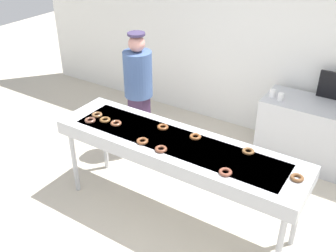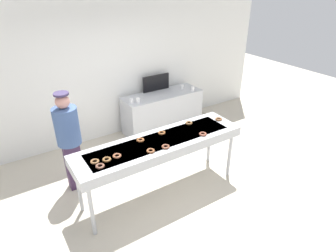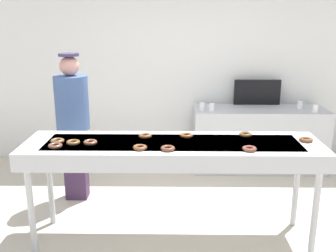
# 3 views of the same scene
# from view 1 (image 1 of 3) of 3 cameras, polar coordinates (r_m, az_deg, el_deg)

# --- Properties ---
(ground_plane) EXTENTS (16.00, 16.00, 0.00)m
(ground_plane) POSITION_cam_1_polar(r_m,az_deg,el_deg) (4.43, 1.09, -12.72)
(ground_plane) COLOR beige
(back_wall) EXTENTS (8.00, 0.12, 3.00)m
(back_wall) POSITION_cam_1_polar(r_m,az_deg,el_deg) (5.52, 14.02, 13.38)
(back_wall) COLOR white
(back_wall) RESTS_ON ground
(fryer_conveyor) EXTENTS (2.62, 0.69, 0.95)m
(fryer_conveyor) POSITION_cam_1_polar(r_m,az_deg,el_deg) (3.89, 1.22, -3.28)
(fryer_conveyor) COLOR #B7BABF
(fryer_conveyor) RESTS_ON ground
(chocolate_donut_0) EXTENTS (0.15, 0.15, 0.03)m
(chocolate_donut_0) POSITION_cam_1_polar(r_m,az_deg,el_deg) (4.26, -11.33, 0.83)
(chocolate_donut_0) COLOR brown
(chocolate_donut_0) RESTS_ON fryer_conveyor
(chocolate_donut_1) EXTENTS (0.14, 0.14, 0.03)m
(chocolate_donut_1) POSITION_cam_1_polar(r_m,az_deg,el_deg) (4.24, -9.21, 0.90)
(chocolate_donut_1) COLOR brown
(chocolate_donut_1) RESTS_ON fryer_conveyor
(chocolate_donut_2) EXTENTS (0.15, 0.15, 0.03)m
(chocolate_donut_2) POSITION_cam_1_polar(r_m,az_deg,el_deg) (3.52, 18.36, -7.20)
(chocolate_donut_2) COLOR brown
(chocolate_donut_2) RESTS_ON fryer_conveyor
(chocolate_donut_3) EXTENTS (0.12, 0.12, 0.03)m
(chocolate_donut_3) POSITION_cam_1_polar(r_m,az_deg,el_deg) (3.90, 4.02, -1.56)
(chocolate_donut_3) COLOR brown
(chocolate_donut_3) RESTS_ON fryer_conveyor
(chocolate_donut_4) EXTENTS (0.13, 0.13, 0.03)m
(chocolate_donut_4) POSITION_cam_1_polar(r_m,az_deg,el_deg) (3.70, -1.04, -3.40)
(chocolate_donut_4) COLOR brown
(chocolate_donut_4) RESTS_ON fryer_conveyor
(chocolate_donut_5) EXTENTS (0.13, 0.13, 0.03)m
(chocolate_donut_5) POSITION_cam_1_polar(r_m,az_deg,el_deg) (4.36, -10.35, 1.62)
(chocolate_donut_5) COLOR brown
(chocolate_donut_5) RESTS_ON fryer_conveyor
(chocolate_donut_6) EXTENTS (0.16, 0.16, 0.03)m
(chocolate_donut_6) POSITION_cam_1_polar(r_m,az_deg,el_deg) (3.83, -3.77, -2.21)
(chocolate_donut_6) COLOR brown
(chocolate_donut_6) RESTS_ON fryer_conveyor
(chocolate_donut_7) EXTENTS (0.17, 0.17, 0.03)m
(chocolate_donut_7) POSITION_cam_1_polar(r_m,az_deg,el_deg) (4.05, -0.77, -0.16)
(chocolate_donut_7) COLOR brown
(chocolate_donut_7) RESTS_ON fryer_conveyor
(chocolate_donut_8) EXTENTS (0.16, 0.16, 0.03)m
(chocolate_donut_8) POSITION_cam_1_polar(r_m,az_deg,el_deg) (3.75, 11.66, -3.64)
(chocolate_donut_8) COLOR brown
(chocolate_donut_8) RESTS_ON fryer_conveyor
(chocolate_donut_9) EXTENTS (0.14, 0.14, 0.03)m
(chocolate_donut_9) POSITION_cam_1_polar(r_m,az_deg,el_deg) (4.16, -7.63, 0.39)
(chocolate_donut_9) COLOR brown
(chocolate_donut_9) RESTS_ON fryer_conveyor
(chocolate_donut_10) EXTENTS (0.16, 0.16, 0.03)m
(chocolate_donut_10) POSITION_cam_1_polar(r_m,az_deg,el_deg) (3.44, 8.40, -6.69)
(chocolate_donut_10) COLOR brown
(chocolate_donut_10) RESTS_ON fryer_conveyor
(worker_baker) EXTENTS (0.36, 0.36, 1.65)m
(worker_baker) POSITION_cam_1_polar(r_m,az_deg,el_deg) (5.02, -4.36, 5.79)
(worker_baker) COLOR #3B2543
(worker_baker) RESTS_ON ground
(prep_counter) EXTENTS (1.75, 0.61, 0.84)m
(prep_counter) POSITION_cam_1_polar(r_m,az_deg,el_deg) (5.30, 22.64, -1.73)
(prep_counter) COLOR #B7BABF
(prep_counter) RESTS_ON ground
(paper_cup_0) EXTENTS (0.07, 0.07, 0.10)m
(paper_cup_0) POSITION_cam_1_polar(r_m,az_deg,el_deg) (5.14, 15.03, 4.65)
(paper_cup_0) COLOR white
(paper_cup_0) RESTS_ON prep_counter
(paper_cup_1) EXTENTS (0.07, 0.07, 0.10)m
(paper_cup_1) POSITION_cam_1_polar(r_m,az_deg,el_deg) (5.07, 16.17, 4.13)
(paper_cup_1) COLOR white
(paper_cup_1) RESTS_ON prep_counter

